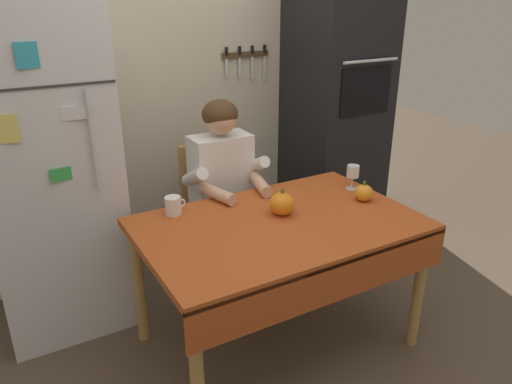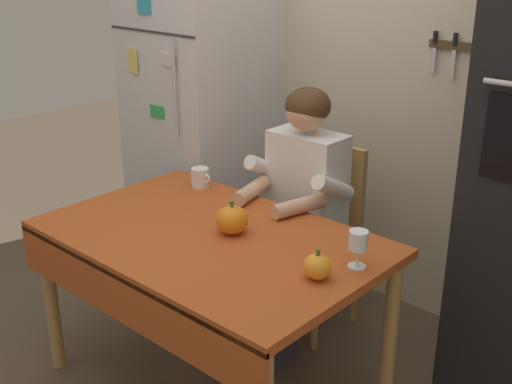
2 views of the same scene
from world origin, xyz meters
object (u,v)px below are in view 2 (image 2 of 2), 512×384
Objects in this scene: dining_table at (207,255)px; wine_glass at (358,242)px; seated_person at (298,196)px; coffee_mug at (200,178)px; pumpkin_large at (232,220)px; refrigerator at (202,117)px; chair_behind_person at (320,227)px; pumpkin_medium at (317,267)px.

dining_table is 0.66m from wine_glass.
seated_person is (-0.01, 0.60, 0.08)m from dining_table.
pumpkin_large is (0.49, -0.28, 0.01)m from coffee_mug.
refrigerator is 1.02m from chair_behind_person.
coffee_mug is at bearing 160.00° from pumpkin_medium.
chair_behind_person reaches higher than dining_table.
pumpkin_large reaches higher than coffee_mug.
seated_person is 11.07× the size of coffee_mug.
chair_behind_person is 0.75× the size of seated_person.
refrigerator is at bearing 155.79° from wine_glass.
wine_glass reaches higher than dining_table.
seated_person is at bearing 133.55° from pumpkin_medium.
pumpkin_large is at bearing -38.15° from refrigerator.
dining_table is at bearing -122.80° from pumpkin_large.
wine_glass reaches higher than pumpkin_large.
pumpkin_medium is (-0.06, -0.17, -0.05)m from wine_glass.
seated_person is 0.75m from wine_glass.
dining_table is 0.61m from seated_person.
refrigerator reaches higher than pumpkin_medium.
refrigerator is at bearing 141.85° from pumpkin_large.
refrigerator is at bearing 150.00° from pumpkin_medium.
chair_behind_person is 0.76m from pumpkin_large.
pumpkin_large is at bearing -30.11° from coffee_mug.
refrigerator reaches higher than wine_glass.
pumpkin_large is at bearing -170.37° from wine_glass.
pumpkin_medium reaches higher than dining_table.
dining_table is 9.89× the size of pumpkin_large.
wine_glass is (0.61, -0.42, 0.10)m from seated_person.
pumpkin_medium is at bearing -20.00° from coffee_mug.
pumpkin_large is 1.24× the size of pumpkin_medium.
chair_behind_person is 6.40× the size of wine_glass.
refrigerator is 1.29m from pumpkin_large.
refrigerator reaches higher than pumpkin_large.
refrigerator is 15.74× the size of pumpkin_medium.
refrigerator is 1.73m from pumpkin_medium.
wine_glass is 0.18m from pumpkin_medium.
refrigerator reaches higher than chair_behind_person.
coffee_mug is 0.77× the size of wine_glass.
dining_table is 12.24× the size of pumpkin_medium.
dining_table is 1.51× the size of chair_behind_person.
coffee_mug is at bearing -44.37° from refrigerator.
chair_behind_person is at bearing 135.24° from wine_glass.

